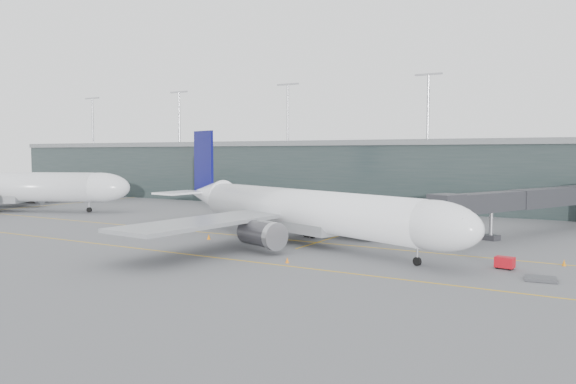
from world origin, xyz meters
The scene contains 17 objects.
ground centered at (0.00, 0.00, 0.00)m, with size 320.00×320.00×0.00m, color #5A5A5F.
taxiline_a centered at (0.00, -4.00, 0.01)m, with size 160.00×0.25×0.02m, color gold.
taxiline_b centered at (0.00, -20.00, 0.01)m, with size 160.00×0.25×0.02m, color gold.
taxiline_lead_main centered at (5.00, 20.00, 0.01)m, with size 0.25×60.00×0.02m, color gold.
taxiline_lead_adj centered at (-75.00, 20.00, 0.01)m, with size 0.25×60.00×0.02m, color gold.
terminal centered at (0.00, 58.00, 7.62)m, with size 240.00×36.00×29.00m.
main_aircraft centered at (3.33, -5.57, 4.53)m, with size 55.46×51.22×16.14m.
jet_bridge centered at (28.87, 24.27, 5.30)m, with size 22.27×43.78×7.07m.
gse_cart centered at (30.43, -9.67, 0.73)m, with size 2.07×1.48×1.31m.
baggage_dolly centered at (34.38, -13.63, 0.17)m, with size 2.88×2.31×0.29m, color #3A3B3F.
uld_a centered at (-5.65, 9.00, 0.94)m, with size 2.03×1.65×1.79m.
uld_b centered at (-2.31, 12.19, 0.92)m, with size 1.95×1.57×1.75m.
uld_c centered at (0.88, 11.64, 0.92)m, with size 2.07×1.72×1.76m.
cone_nose centered at (35.78, -4.72, 0.37)m, with size 0.46×0.46×0.73m, color orange.
cone_wing_stbd centered at (8.74, -18.54, 0.33)m, with size 0.42×0.42×0.66m, color orange.
cone_wing_port centered at (9.28, 10.82, 0.38)m, with size 0.48×0.48×0.77m, color #EE3D0D.
cone_tail centered at (-9.66, -9.33, 0.40)m, with size 0.51×0.51×0.80m, color orange.
Camera 1 is at (40.20, -72.35, 12.37)m, focal length 35.00 mm.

